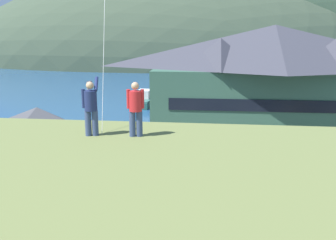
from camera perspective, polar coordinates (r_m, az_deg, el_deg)
ground_plane at (r=20.81m, az=-4.67°, el=-15.84°), size 600.00×600.00×0.00m
parking_lot_pad at (r=25.21m, az=-2.46°, el=-10.27°), size 40.00×20.00×0.10m
bay_water at (r=78.56m, az=3.77°, el=5.84°), size 360.00×84.00×0.03m
far_hill_west_ridge at (r=129.23m, az=-0.73°, el=8.76°), size 138.70×73.48×55.96m
far_hill_east_peak at (r=131.13m, az=4.54°, el=8.78°), size 136.62×55.75×69.63m
harbor_lodge at (r=39.33m, az=15.45°, el=6.30°), size 24.86×10.36×10.67m
storage_shed_near_lot at (r=28.70m, az=-18.76°, el=-2.78°), size 6.07×5.34×4.88m
storage_shed_waterside at (r=42.12m, az=4.94°, el=2.22°), size 6.31×5.34×4.01m
wharf_dock at (r=52.90m, az=0.47°, el=2.62°), size 3.20×14.78×0.70m
moored_boat_wharfside at (r=53.28m, az=-3.42°, el=3.08°), size 3.18×8.01×2.16m
parked_car_mid_row_near at (r=20.32m, az=10.98°, el=-13.43°), size 4.30×2.25×1.82m
parked_car_mid_row_far at (r=25.77m, az=7.31°, el=-7.40°), size 4.26×2.17×1.82m
parked_car_front_row_silver at (r=21.11m, az=-10.24°, el=-12.33°), size 4.31×2.28×1.82m
parked_car_front_row_end at (r=22.32m, az=23.48°, el=-11.81°), size 4.32×2.30×1.82m
parking_light_pole at (r=30.60m, az=-11.72°, el=0.88°), size 0.24×0.78×6.14m
person_kite_flyer at (r=12.27m, az=-11.50°, el=2.01°), size 0.52×0.69×1.86m
person_companion at (r=11.98m, az=-4.89°, el=1.88°), size 0.55×0.40×1.74m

